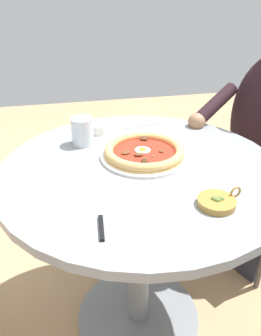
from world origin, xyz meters
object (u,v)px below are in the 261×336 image
ramekin_capers (99,128)px  diner_person (260,164)px  pizza_on_plate (144,152)px  steak_knife (101,221)px  olive_pan (217,202)px  dining_table (140,210)px  fork_utensil (143,126)px  water_glass (83,133)px

ramekin_capers → diner_person: size_ratio=0.06×
pizza_on_plate → diner_person: diner_person is taller
pizza_on_plate → steak_knife: (-0.19, -0.31, -0.01)m
olive_pan → diner_person: (0.49, 0.53, -0.22)m
pizza_on_plate → steak_knife: bearing=-121.0°
dining_table → pizza_on_plate: 0.20m
olive_pan → diner_person: diner_person is taller
steak_knife → diner_person: (0.80, 0.53, -0.22)m
ramekin_capers → pizza_on_plate: bearing=-62.9°
pizza_on_plate → fork_utensil: (0.07, 0.27, -0.02)m
ramekin_capers → olive_pan: 0.59m
dining_table → ramekin_capers: size_ratio=13.57×
olive_pan → fork_utensil: (-0.05, 0.57, -0.01)m
ramekin_capers → olive_pan: (0.24, -0.54, -0.01)m
pizza_on_plate → fork_utensil: pizza_on_plate is taller
dining_table → fork_utensil: (0.09, 0.32, 0.18)m
dining_table → water_glass: size_ratio=9.18×
pizza_on_plate → water_glass: (-0.19, 0.15, 0.03)m
steak_knife → diner_person: bearing=33.7°
olive_pan → diner_person: 0.75m
dining_table → water_glass: 0.34m
water_glass → fork_utensil: (0.25, 0.12, -0.04)m
water_glass → olive_pan: size_ratio=0.79×
dining_table → diner_person: (0.63, 0.27, -0.04)m
dining_table → olive_pan: (0.14, -0.25, 0.19)m
pizza_on_plate → olive_pan: bearing=-69.0°
steak_knife → ramekin_capers: ramekin_capers is taller
dining_table → olive_pan: olive_pan is taller
steak_knife → dining_table: bearing=57.7°
pizza_on_plate → water_glass: water_glass is taller
pizza_on_plate → olive_pan: (0.12, -0.31, -0.01)m
water_glass → diner_person: size_ratio=0.08×
pizza_on_plate → ramekin_capers: pizza_on_plate is taller
pizza_on_plate → steak_knife: size_ratio=1.44×
steak_knife → fork_utensil: steak_knife is taller
diner_person → ramekin_capers: bearing=178.7°
steak_knife → diner_person: size_ratio=0.17×
water_glass → pizza_on_plate: bearing=-37.7°
pizza_on_plate → steak_knife: pizza_on_plate is taller
pizza_on_plate → fork_utensil: bearing=76.3°
ramekin_capers → olive_pan: size_ratio=0.53×
ramekin_capers → fork_utensil: bearing=9.9°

